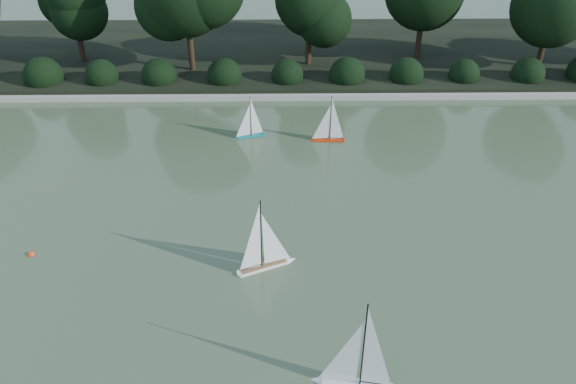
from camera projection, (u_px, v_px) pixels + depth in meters
The scene contains 9 objects.
ground at pixel (281, 294), 10.36m from camera, with size 80.00×80.00×0.00m, color #354328.
pond_coping at pixel (280, 96), 17.88m from camera, with size 40.00×0.35×0.18m, color gray.
far_bank at pixel (280, 53), 21.21m from camera, with size 40.00×8.00×0.30m, color black.
shrub_hedge at pixel (280, 75), 18.44m from camera, with size 29.10×1.10×1.10m.
sailboat_white_a at pixel (351, 373), 8.50m from camera, with size 1.32×0.44×1.80m.
sailboat_white_b at pixel (268, 256), 10.87m from camera, with size 1.21×0.66×1.71m.
sailboat_orange at pixel (326, 134), 15.38m from camera, with size 1.03×0.20×1.41m.
sailboat_teal at pixel (248, 131), 15.58m from camera, with size 0.92×0.38×1.26m.
race_buoy at pixel (31, 255), 11.32m from camera, with size 0.14×0.14×0.14m, color #E93D0C.
Camera 1 is at (0.03, -7.70, 7.18)m, focal length 35.00 mm.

